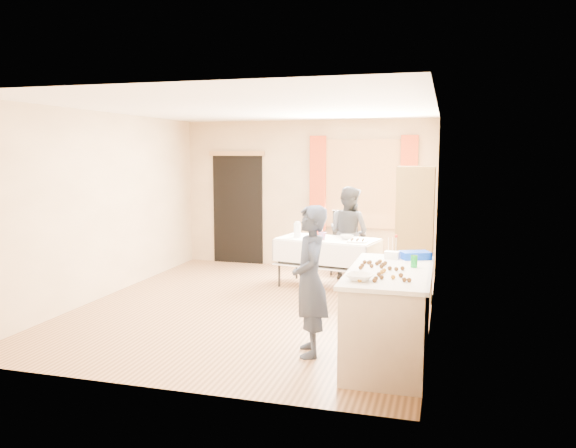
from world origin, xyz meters
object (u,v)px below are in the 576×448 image
(chair, at_px, (344,254))
(girl, at_px, (310,281))
(counter, at_px, (389,315))
(party_table, at_px, (327,258))
(woman, at_px, (349,233))
(cabinet, at_px, (415,233))

(chair, height_order, girl, girl)
(counter, relative_size, chair, 1.59)
(counter, distance_m, girl, 0.85)
(party_table, bearing_deg, woman, 83.45)
(woman, bearing_deg, cabinet, 165.66)
(party_table, distance_m, chair, 1.10)
(counter, bearing_deg, party_table, 113.12)
(counter, xyz_separation_m, girl, (-0.79, -0.05, 0.31))
(cabinet, bearing_deg, party_table, 165.92)
(party_table, relative_size, girl, 1.06)
(cabinet, relative_size, party_table, 1.14)
(counter, height_order, woman, woman)
(counter, height_order, chair, chair)
(cabinet, xyz_separation_m, party_table, (-1.30, 0.33, -0.48))
(counter, distance_m, party_table, 3.06)
(counter, xyz_separation_m, party_table, (-1.20, 2.81, -0.01))
(party_table, distance_m, woman, 0.75)
(cabinet, xyz_separation_m, chair, (-1.24, 1.42, -0.61))
(counter, distance_m, chair, 4.07)
(counter, relative_size, party_table, 1.03)
(cabinet, xyz_separation_m, counter, (-0.10, -2.48, -0.47))
(girl, bearing_deg, woman, 165.26)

